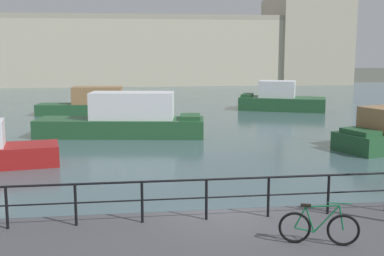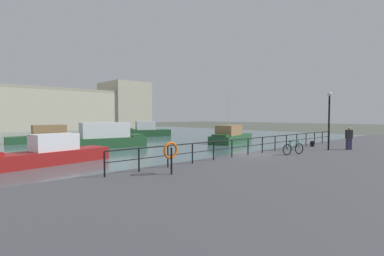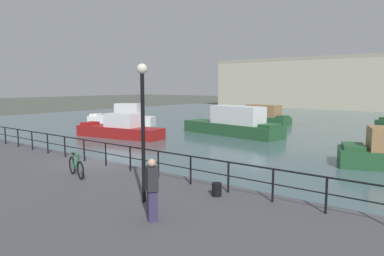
{
  "view_description": "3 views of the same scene",
  "coord_description": "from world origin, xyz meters",
  "px_view_note": "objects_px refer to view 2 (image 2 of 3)",
  "views": [
    {
      "loc": [
        -2.57,
        -12.58,
        5.09
      ],
      "look_at": [
        -0.31,
        4.04,
        2.41
      ],
      "focal_mm": 45.85,
      "sensor_mm": 36.0,
      "label": 1
    },
    {
      "loc": [
        -15.37,
        -11.46,
        3.27
      ],
      "look_at": [
        1.53,
        6.87,
        2.24
      ],
      "focal_mm": 26.17,
      "sensor_mm": 36.0,
      "label": 2
    },
    {
      "loc": [
        13.69,
        -10.68,
        4.41
      ],
      "look_at": [
        1.0,
        5.65,
        1.93
      ],
      "focal_mm": 32.9,
      "sensor_mm": 36.0,
      "label": 3
    }
  ],
  "objects_px": {
    "life_ring_stand": "(171,151)",
    "quay_lamp_post": "(329,112)",
    "moored_small_launch": "(46,136)",
    "moored_white_yacht": "(147,131)",
    "parked_bicycle": "(293,149)",
    "harbor_building": "(51,109)",
    "standing_person": "(349,138)",
    "moored_red_daysailer": "(50,153)",
    "moored_green_narrowboat": "(231,136)",
    "mooring_bollard": "(312,144)",
    "moored_blue_motorboat": "(101,138)"
  },
  "relations": [
    {
      "from": "moored_blue_motorboat",
      "to": "standing_person",
      "type": "height_order",
      "value": "moored_blue_motorboat"
    },
    {
      "from": "harbor_building",
      "to": "standing_person",
      "type": "bearing_deg",
      "value": -88.3
    },
    {
      "from": "harbor_building",
      "to": "standing_person",
      "type": "xyz_separation_m",
      "value": [
        1.95,
        -65.57,
        -3.36
      ]
    },
    {
      "from": "moored_white_yacht",
      "to": "life_ring_stand",
      "type": "height_order",
      "value": "moored_white_yacht"
    },
    {
      "from": "harbor_building",
      "to": "moored_small_launch",
      "type": "height_order",
      "value": "harbor_building"
    },
    {
      "from": "mooring_bollard",
      "to": "life_ring_stand",
      "type": "relative_size",
      "value": 0.31
    },
    {
      "from": "life_ring_stand",
      "to": "quay_lamp_post",
      "type": "relative_size",
      "value": 0.33
    },
    {
      "from": "parked_bicycle",
      "to": "life_ring_stand",
      "type": "distance_m",
      "value": 9.65
    },
    {
      "from": "standing_person",
      "to": "moored_green_narrowboat",
      "type": "bearing_deg",
      "value": -162.72
    },
    {
      "from": "harbor_building",
      "to": "moored_small_launch",
      "type": "xyz_separation_m",
      "value": [
        -10.51,
        -34.78,
        -4.14
      ]
    },
    {
      "from": "harbor_building",
      "to": "moored_red_daysailer",
      "type": "distance_m",
      "value": 54.51
    },
    {
      "from": "mooring_bollard",
      "to": "harbor_building",
      "type": "bearing_deg",
      "value": 91.95
    },
    {
      "from": "mooring_bollard",
      "to": "quay_lamp_post",
      "type": "distance_m",
      "value": 3.48
    },
    {
      "from": "life_ring_stand",
      "to": "standing_person",
      "type": "xyz_separation_m",
      "value": [
        15.26,
        -2.01,
        -0.11
      ]
    },
    {
      "from": "moored_small_launch",
      "to": "parked_bicycle",
      "type": "bearing_deg",
      "value": -71.49
    },
    {
      "from": "moored_green_narrowboat",
      "to": "mooring_bollard",
      "type": "relative_size",
      "value": 21.39
    },
    {
      "from": "moored_green_narrowboat",
      "to": "mooring_bollard",
      "type": "height_order",
      "value": "moored_green_narrowboat"
    },
    {
      "from": "moored_blue_motorboat",
      "to": "parked_bicycle",
      "type": "relative_size",
      "value": 5.92
    },
    {
      "from": "standing_person",
      "to": "life_ring_stand",
      "type": "bearing_deg",
      "value": -62.42
    },
    {
      "from": "moored_white_yacht",
      "to": "parked_bicycle",
      "type": "xyz_separation_m",
      "value": [
        -8.85,
        -30.23,
        0.29
      ]
    },
    {
      "from": "moored_green_narrowboat",
      "to": "moored_red_daysailer",
      "type": "distance_m",
      "value": 21.88
    },
    {
      "from": "moored_white_yacht",
      "to": "moored_red_daysailer",
      "type": "bearing_deg",
      "value": 64.35
    },
    {
      "from": "moored_blue_motorboat",
      "to": "moored_white_yacht",
      "type": "relative_size",
      "value": 1.32
    },
    {
      "from": "harbor_building",
      "to": "mooring_bollard",
      "type": "xyz_separation_m",
      "value": [
        2.14,
        -62.74,
        -4.0
      ]
    },
    {
      "from": "moored_red_daysailer",
      "to": "life_ring_stand",
      "type": "xyz_separation_m",
      "value": [
        1.61,
        -11.3,
        1.04
      ]
    },
    {
      "from": "moored_green_narrowboat",
      "to": "parked_bicycle",
      "type": "distance_m",
      "value": 17.43
    },
    {
      "from": "moored_red_daysailer",
      "to": "moored_small_launch",
      "type": "distance_m",
      "value": 18.02
    },
    {
      "from": "moored_green_narrowboat",
      "to": "moored_small_launch",
      "type": "relative_size",
      "value": 1.17
    },
    {
      "from": "moored_small_launch",
      "to": "moored_white_yacht",
      "type": "bearing_deg",
      "value": 8.74
    },
    {
      "from": "parked_bicycle",
      "to": "mooring_bollard",
      "type": "bearing_deg",
      "value": 29.67
    },
    {
      "from": "moored_blue_motorboat",
      "to": "mooring_bollard",
      "type": "relative_size",
      "value": 23.06
    },
    {
      "from": "harbor_building",
      "to": "parked_bicycle",
      "type": "distance_m",
      "value": 64.33
    },
    {
      "from": "parked_bicycle",
      "to": "life_ring_stand",
      "type": "bearing_deg",
      "value": -166.79
    },
    {
      "from": "moored_green_narrowboat",
      "to": "life_ring_stand",
      "type": "distance_m",
      "value": 24.19
    },
    {
      "from": "moored_blue_motorboat",
      "to": "parked_bicycle",
      "type": "height_order",
      "value": "moored_blue_motorboat"
    },
    {
      "from": "moored_small_launch",
      "to": "quay_lamp_post",
      "type": "bearing_deg",
      "value": -64.05
    },
    {
      "from": "moored_green_narrowboat",
      "to": "standing_person",
      "type": "xyz_separation_m",
      "value": [
        -4.92,
        -15.32,
        0.83
      ]
    },
    {
      "from": "moored_red_daysailer",
      "to": "mooring_bollard",
      "type": "height_order",
      "value": "moored_red_daysailer"
    },
    {
      "from": "moored_blue_motorboat",
      "to": "standing_person",
      "type": "xyz_separation_m",
      "value": [
        9.87,
        -20.57,
        0.66
      ]
    },
    {
      "from": "moored_green_narrowboat",
      "to": "moored_blue_motorboat",
      "type": "distance_m",
      "value": 15.7
    },
    {
      "from": "harbor_building",
      "to": "moored_green_narrowboat",
      "type": "height_order",
      "value": "harbor_building"
    },
    {
      "from": "life_ring_stand",
      "to": "moored_white_yacht",
      "type": "bearing_deg",
      "value": 58.11
    },
    {
      "from": "moored_green_narrowboat",
      "to": "quay_lamp_post",
      "type": "xyz_separation_m",
      "value": [
        -6.21,
        -14.36,
        2.73
      ]
    },
    {
      "from": "moored_blue_motorboat",
      "to": "parked_bicycle",
      "type": "bearing_deg",
      "value": -68.67
    },
    {
      "from": "moored_green_narrowboat",
      "to": "standing_person",
      "type": "relative_size",
      "value": 5.57
    },
    {
      "from": "moored_white_yacht",
      "to": "mooring_bollard",
      "type": "distance_m",
      "value": 29.03
    },
    {
      "from": "moored_small_launch",
      "to": "parked_bicycle",
      "type": "xyz_separation_m",
      "value": [
        6.81,
        -29.33,
        0.31
      ]
    },
    {
      "from": "moored_green_narrowboat",
      "to": "moored_red_daysailer",
      "type": "height_order",
      "value": "moored_green_narrowboat"
    },
    {
      "from": "moored_white_yacht",
      "to": "moored_green_narrowboat",
      "type": "bearing_deg",
      "value": 117.86
    },
    {
      "from": "quay_lamp_post",
      "to": "standing_person",
      "type": "distance_m",
      "value": 2.48
    }
  ]
}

